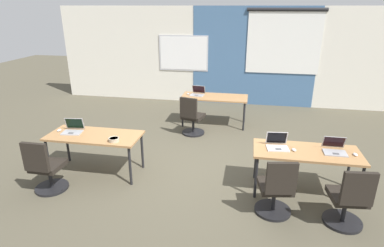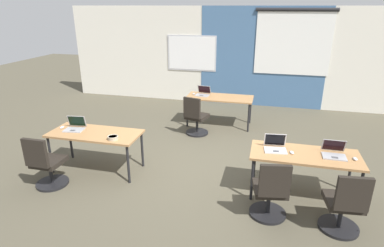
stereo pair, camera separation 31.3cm
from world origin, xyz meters
name	(u,v)px [view 2 (the right image)]	position (x,y,z in m)	size (l,w,h in m)	color
ground_plane	(200,165)	(0.00, 0.00, 0.00)	(24.00, 24.00, 0.00)	#4C4738
back_wall_assembly	(232,56)	(0.03, 4.19, 1.41)	(10.00, 0.27, 2.80)	silver
desk_near_left	(95,136)	(-1.75, -0.60, 0.66)	(1.60, 0.70, 0.72)	#A37547
desk_near_right	(305,157)	(1.75, -0.60, 0.66)	(1.60, 0.70, 0.72)	#A37547
desk_far_center	(220,99)	(0.00, 2.20, 0.66)	(1.60, 0.70, 0.72)	#A37547
laptop_near_left_end	(75,127)	(-2.17, -0.55, 0.77)	(0.37, 0.33, 0.23)	#9E9EA3
mouse_near_left_end	(62,127)	(-2.43, -0.56, 0.74)	(0.06, 0.10, 0.03)	silver
chair_near_left_end	(46,166)	(-2.24, -1.33, 0.38)	(0.52, 0.54, 0.92)	black
laptop_near_right_end	(334,153)	(2.15, -0.56, 0.77)	(0.33, 0.32, 0.22)	#9E9EA3
mouse_near_right_end	(355,159)	(2.43, -0.64, 0.74)	(0.07, 0.11, 0.03)	silver
chair_near_right_end	(344,208)	(2.20, -1.37, 0.38)	(0.52, 0.56, 0.92)	black
laptop_near_right_inner	(275,147)	(1.31, -0.56, 0.77)	(0.36, 0.32, 0.23)	silver
mouse_near_right_inner	(292,152)	(1.56, -0.64, 0.74)	(0.08, 0.11, 0.03)	silver
chair_near_right_inner	(270,194)	(1.28, -1.29, 0.38)	(0.52, 0.57, 0.92)	black
laptop_far_left	(203,93)	(-0.43, 2.26, 0.77)	(0.36, 0.35, 0.22)	#9E9EA3
mouse_far_left	(194,94)	(-0.67, 2.26, 0.74)	(0.06, 0.10, 0.03)	#B2B2B7
chair_far_left	(196,119)	(-0.42, 1.44, 0.38)	(0.54, 0.59, 0.92)	black
snack_bowl	(113,137)	(-1.30, -0.80, 0.76)	(0.18, 0.18, 0.06)	tan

